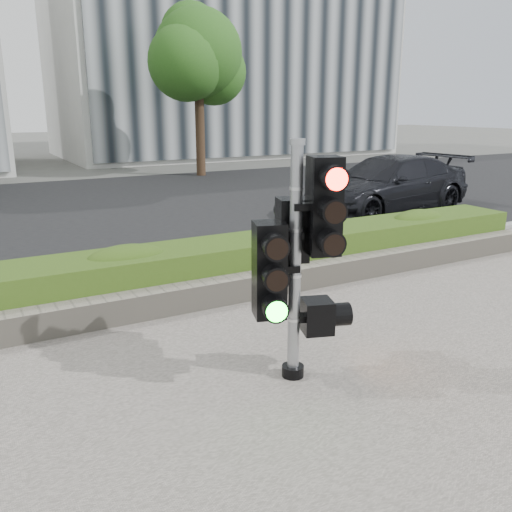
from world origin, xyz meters
name	(u,v)px	position (x,y,z in m)	size (l,w,h in m)	color
ground	(304,356)	(0.00, 0.00, 0.00)	(120.00, 120.00, 0.00)	#51514C
sidewalk	(502,492)	(0.00, -2.50, 0.01)	(16.00, 11.00, 0.03)	#9E9389
road	(93,210)	(0.00, 10.00, 0.01)	(60.00, 13.00, 0.02)	black
curb	(193,276)	(0.00, 3.15, 0.06)	(60.00, 0.25, 0.12)	gray
stone_wall	(227,290)	(0.00, 1.90, 0.20)	(12.00, 0.32, 0.34)	gray
hedge	(208,266)	(0.00, 2.55, 0.37)	(12.00, 1.00, 0.68)	#5B8328
building_right	(221,45)	(11.00, 25.00, 6.00)	(18.00, 10.00, 12.00)	#B7B7B2
tree_right	(197,56)	(5.48, 15.55, 4.48)	(4.10, 3.58, 6.53)	black
traffic_signal	(298,251)	(-0.34, -0.34, 1.32)	(0.86, 0.71, 2.34)	black
car_dark	(387,185)	(6.50, 5.92, 0.73)	(2.00, 4.92, 1.43)	black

